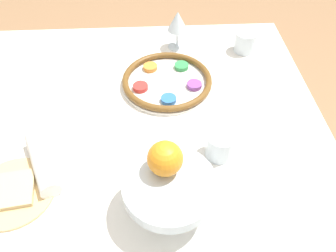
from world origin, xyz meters
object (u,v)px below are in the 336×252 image
(bread_plate, at_px, (13,191))
(orange_fruit, at_px, (165,158))
(fruit_stand, at_px, (169,188))
(napkin_roll, at_px, (42,162))
(cup_mid, at_px, (220,145))
(wine_glass, at_px, (178,22))
(cup_far, at_px, (245,42))
(seder_plate, at_px, (167,81))

(bread_plate, bearing_deg, orange_fruit, 85.99)
(fruit_stand, relative_size, napkin_roll, 1.04)
(bread_plate, height_order, cup_mid, cup_mid)
(wine_glass, distance_m, fruit_stand, 0.64)
(wine_glass, relative_size, napkin_roll, 0.71)
(bread_plate, xyz_separation_m, cup_far, (-0.55, 0.67, 0.03))
(wine_glass, relative_size, cup_far, 1.85)
(cup_mid, bearing_deg, seder_plate, -157.14)
(seder_plate, height_order, napkin_roll, napkin_roll)
(fruit_stand, xyz_separation_m, orange_fruit, (-0.03, -0.01, 0.06))
(seder_plate, bearing_deg, fruit_stand, -2.34)
(seder_plate, height_order, wine_glass, wine_glass)
(seder_plate, xyz_separation_m, fruit_stand, (0.43, -0.02, 0.07))
(napkin_roll, bearing_deg, fruit_stand, 67.67)
(cup_mid, distance_m, cup_far, 0.49)
(napkin_roll, height_order, cup_mid, cup_mid)
(cup_mid, bearing_deg, orange_fruit, -51.57)
(orange_fruit, relative_size, cup_far, 1.02)
(wine_glass, relative_size, orange_fruit, 1.82)
(fruit_stand, bearing_deg, seder_plate, 177.66)
(seder_plate, distance_m, wine_glass, 0.23)
(seder_plate, xyz_separation_m, wine_glass, (-0.21, 0.05, 0.08))
(seder_plate, bearing_deg, napkin_roll, -46.54)
(wine_glass, height_order, bread_plate, wine_glass)
(fruit_stand, relative_size, cup_far, 2.70)
(wine_glass, distance_m, napkin_roll, 0.64)
(orange_fruit, xyz_separation_m, napkin_roll, (-0.09, -0.30, -0.12))
(wine_glass, bearing_deg, napkin_roll, -35.77)
(wine_glass, distance_m, cup_far, 0.25)
(napkin_roll, relative_size, cup_mid, 2.61)
(seder_plate, xyz_separation_m, orange_fruit, (0.40, -0.02, 0.13))
(cup_mid, bearing_deg, wine_glass, -171.58)
(napkin_roll, bearing_deg, seder_plate, 133.46)
(bread_plate, distance_m, napkin_roll, 0.09)
(orange_fruit, height_order, cup_mid, orange_fruit)
(fruit_stand, height_order, orange_fruit, orange_fruit)
(fruit_stand, distance_m, cup_mid, 0.21)
(cup_far, bearing_deg, cup_mid, -19.63)
(bread_plate, height_order, napkin_roll, napkin_roll)
(wine_glass, height_order, orange_fruit, orange_fruit)
(bread_plate, bearing_deg, cup_far, 129.41)
(seder_plate, xyz_separation_m, cup_mid, (0.28, 0.12, 0.02))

